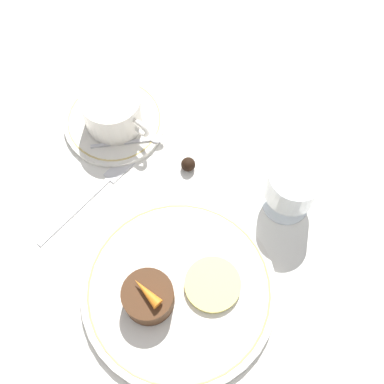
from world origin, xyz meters
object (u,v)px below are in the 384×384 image
object	(u,v)px
coffee_cup	(113,109)
fork	(97,189)
dessert_cake	(148,297)
dinner_plate	(180,292)
wine_glass	(293,185)

from	to	relation	value
coffee_cup	fork	world-z (taller)	coffee_cup
coffee_cup	dessert_cake	size ratio (longest dim) A/B	1.72
coffee_cup	dessert_cake	bearing A→B (deg)	-38.98
coffee_cup	dinner_plate	bearing A→B (deg)	-30.45
fork	wine_glass	bearing A→B (deg)	34.31
coffee_cup	wine_glass	bearing A→B (deg)	11.03
dessert_cake	coffee_cup	bearing A→B (deg)	141.02
wine_glass	dessert_cake	bearing A→B (deg)	-104.41
coffee_cup	wine_glass	world-z (taller)	wine_glass
dinner_plate	coffee_cup	size ratio (longest dim) A/B	2.28
fork	dessert_cake	world-z (taller)	dessert_cake
dinner_plate	coffee_cup	bearing A→B (deg)	149.55
wine_glass	fork	bearing A→B (deg)	-145.69
wine_glass	dessert_cake	distance (m)	0.25
fork	dessert_cake	size ratio (longest dim) A/B	2.77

